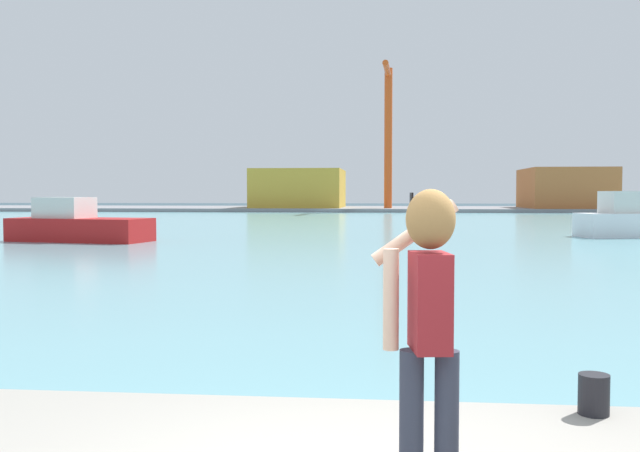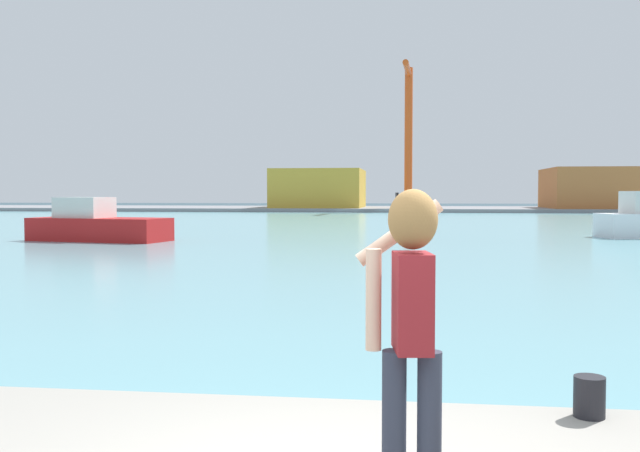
{
  "view_description": "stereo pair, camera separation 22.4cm",
  "coord_description": "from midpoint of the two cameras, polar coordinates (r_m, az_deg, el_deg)",
  "views": [
    {
      "loc": [
        0.18,
        -3.85,
        2.37
      ],
      "look_at": [
        -0.54,
        3.45,
        2.03
      ],
      "focal_mm": 39.9,
      "sensor_mm": 36.0,
      "label": 1
    },
    {
      "loc": [
        0.4,
        -3.82,
        2.37
      ],
      "look_at": [
        -0.54,
        3.45,
        2.03
      ],
      "focal_mm": 39.9,
      "sensor_mm": 36.0,
      "label": 2
    }
  ],
  "objects": [
    {
      "name": "boat_moored",
      "position": [
        36.61,
        -19.05,
        0.04
      ],
      "size": [
        7.22,
        3.78,
        2.14
      ],
      "rotation": [
        0.0,
        0.0,
        -0.19
      ],
      "color": "#B21919",
      "rests_on": "harbor_water"
    },
    {
      "name": "far_shore_dock",
      "position": [
        95.86,
        5.41,
        1.37
      ],
      "size": [
        140.0,
        20.0,
        0.46
      ],
      "primitive_type": "cube",
      "color": "gray",
      "rests_on": "ground_plane"
    },
    {
      "name": "harbor_bollard",
      "position": [
        6.0,
        20.09,
        -12.57
      ],
      "size": [
        0.24,
        0.24,
        0.31
      ],
      "primitive_type": "cylinder",
      "color": "black",
      "rests_on": "quay_promenade"
    },
    {
      "name": "person_photographer",
      "position": [
        4.1,
        7.07,
        -6.51
      ],
      "size": [
        0.53,
        0.55,
        1.74
      ],
      "rotation": [
        0.0,
        0.0,
        1.71
      ],
      "color": "#2D3342",
      "rests_on": "quay_promenade"
    },
    {
      "name": "boat_moored_2",
      "position": [
        41.64,
        23.87,
        0.41
      ],
      "size": [
        6.8,
        3.72,
        2.45
      ],
      "rotation": [
        0.0,
        0.0,
        0.25
      ],
      "color": "white",
      "rests_on": "harbor_water"
    },
    {
      "name": "warehouse_left",
      "position": [
        95.56,
        -1.74,
        3.03
      ],
      "size": [
        11.68,
        12.89,
        5.06
      ],
      "primitive_type": "cube",
      "color": "gold",
      "rests_on": "far_shore_dock"
    },
    {
      "name": "port_crane",
      "position": [
        90.05,
        5.41,
        7.99
      ],
      "size": [
        1.2,
        8.75,
        17.6
      ],
      "color": "#D84C19",
      "rests_on": "far_shore_dock"
    },
    {
      "name": "harbor_water",
      "position": [
        55.89,
        5.28,
        0.23
      ],
      "size": [
        140.0,
        100.0,
        0.02
      ],
      "primitive_type": "cube",
      "color": "#6BA8B2",
      "rests_on": "ground_plane"
    },
    {
      "name": "warehouse_right",
      "position": [
        96.77,
        19.0,
        2.88
      ],
      "size": [
        10.13,
        12.8,
        5.08
      ],
      "primitive_type": "cube",
      "color": "#B26633",
      "rests_on": "far_shore_dock"
    },
    {
      "name": "ground_plane",
      "position": [
        53.89,
        5.27,
        0.13
      ],
      "size": [
        220.0,
        220.0,
        0.0
      ],
      "primitive_type": "plane",
      "color": "#334751"
    }
  ]
}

